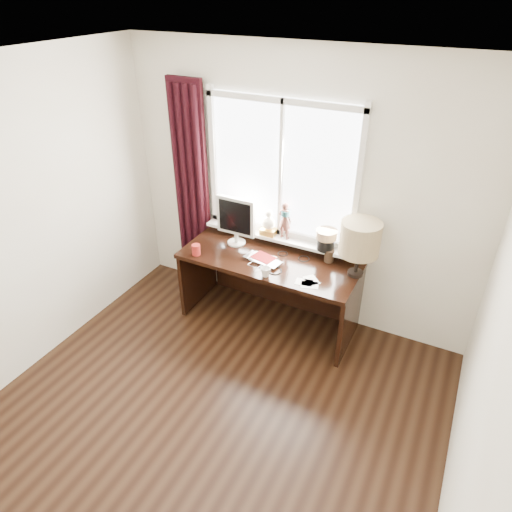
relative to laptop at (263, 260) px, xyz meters
The scene contains 17 objects.
floor 1.74m from the laptop, 85.23° to the right, with size 3.50×4.00×0.00m, color black.
ceiling 2.41m from the laptop, 85.23° to the right, with size 3.50×4.00×0.00m, color white.
wall_back 0.71m from the laptop, 73.73° to the left, with size 3.50×2.60×0.00m, color beige.
wall_right 2.50m from the laptop, 39.60° to the right, with size 4.00×2.60×0.00m, color beige.
laptop is the anchor object (origin of this frame).
mug 0.24m from the laptop, 58.70° to the right, with size 0.09×0.09×0.09m, color white.
red_cup 0.65m from the laptop, 164.51° to the right, with size 0.08×0.08×0.11m, color maroon.
window 0.67m from the laptop, 92.75° to the left, with size 1.52×0.23×1.40m.
curtain 1.12m from the laptop, 160.70° to the left, with size 0.38×0.09×2.25m.
desk 0.31m from the laptop, 80.13° to the left, with size 1.70×0.70×0.75m.
monitor 0.51m from the laptop, 153.90° to the left, with size 0.40×0.18×0.49m.
notebook_stack 0.03m from the laptop, 116.86° to the left, with size 0.24×0.20×0.03m.
brush_holder 0.62m from the laptop, 27.53° to the left, with size 0.09×0.09×0.25m.
icon_frame 0.81m from the laptop, 27.55° to the left, with size 0.10×0.03×0.13m.
table_lamp 0.92m from the laptop, 12.12° to the left, with size 0.35×0.35×0.52m.
loose_papers 0.52m from the laptop, 14.70° to the right, with size 0.23×0.24×0.00m.
desk_cables 0.21m from the laptop, 20.88° to the left, with size 0.35×0.47×0.01m.
Camera 1 is at (1.43, -1.69, 3.02)m, focal length 32.00 mm.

